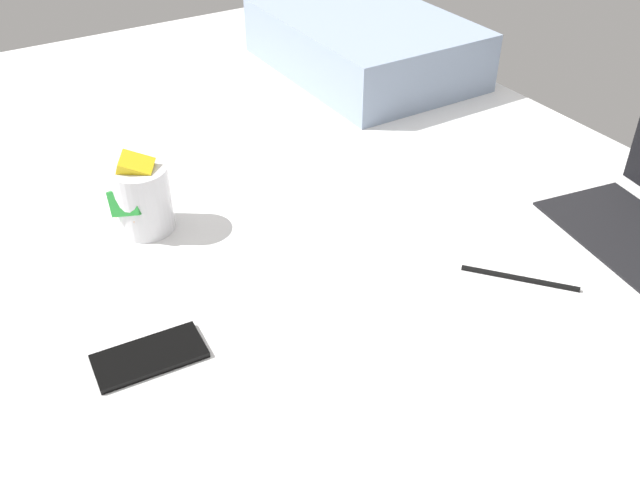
{
  "coord_description": "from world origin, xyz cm",
  "views": [
    {
      "loc": [
        97.87,
        -44.21,
        83.06
      ],
      "look_at": [
        28.14,
        -1.48,
        24.0
      ],
      "focal_mm": 39.4,
      "sensor_mm": 36.0,
      "label": 1
    }
  ],
  "objects": [
    {
      "name": "pillow",
      "position": [
        -32.99,
        48.0,
        24.5
      ],
      "size": [
        52.0,
        36.0,
        13.0
      ],
      "primitive_type": "cube",
      "color": "#8C9EB7",
      "rests_on": "bed_mattress"
    },
    {
      "name": "snack_cup",
      "position": [
        3.45,
        -19.47,
        23.81
      ],
      "size": [
        9.06,
        9.97,
        13.9
      ],
      "color": "silver",
      "rests_on": "bed_mattress"
    },
    {
      "name": "bed_mattress",
      "position": [
        0.0,
        0.0,
        9.0
      ],
      "size": [
        180.0,
        140.0,
        18.0
      ],
      "primitive_type": "cube",
      "color": "white",
      "rests_on": "ground"
    },
    {
      "name": "cell_phone",
      "position": [
        31.79,
        -29.37,
        18.4
      ],
      "size": [
        7.77,
        14.44,
        0.8
      ],
      "primitive_type": "cube",
      "rotation": [
        0.0,
        0.0,
        3.07
      ],
      "color": "black",
      "rests_on": "bed_mattress"
    },
    {
      "name": "charger_cable",
      "position": [
        44.94,
        22.59,
        18.3
      ],
      "size": [
        13.31,
        11.51,
        0.6
      ],
      "primitive_type": "cube",
      "rotation": [
        0.0,
        0.0,
        0.71
      ],
      "color": "black",
      "rests_on": "bed_mattress"
    }
  ]
}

